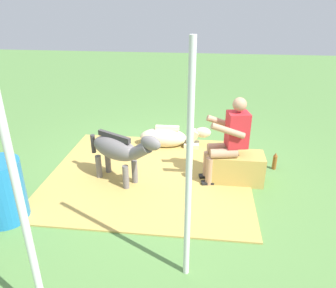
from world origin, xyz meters
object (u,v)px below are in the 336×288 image
Objects in this scene: soda_bottle at (275,161)px; tent_pole_mid at (22,212)px; person_seated at (229,137)px; pony_standing at (119,150)px; water_barrel at (1,191)px; hay_bale at (237,168)px; tent_pole_left at (189,173)px; pony_lying at (168,137)px.

tent_pole_mid is at bearing 51.39° from soda_bottle.
person_seated is 1.62m from pony_standing.
soda_bottle is at bearing -154.47° from water_barrel.
person_seated is 1.12m from soda_bottle.
tent_pole_mid reaches higher than hay_bale.
tent_pole_left reaches higher than person_seated.
tent_pole_mid is at bearing 130.89° from water_barrel.
pony_standing is 0.52× the size of tent_pole_left.
pony_lying is (1.03, -1.15, -0.55)m from person_seated.
pony_standing is at bearing 8.30° from person_seated.
tent_pole_mid is (1.83, 2.65, 0.96)m from hay_bale.
tent_pole_left is at bearing 99.98° from pony_lying.
pony_standing is at bearing 16.56° from soda_bottle.
tent_pole_mid is (1.67, 2.63, 0.45)m from person_seated.
hay_bale is 0.59× the size of pony_lying.
soda_bottle is 4.07m from water_barrel.
soda_bottle is at bearing -149.31° from person_seated.
soda_bottle is 2.92m from tent_pole_left.
pony_lying is at bearing -126.97° from water_barrel.
soda_bottle is at bearing -128.61° from tent_pole_mid.
person_seated is at bearing 131.68° from pony_lying.
pony_lying is at bearing -99.63° from tent_pole_mid.
hay_bale is at bearing -108.58° from tent_pole_left.
hay_bale reaches higher than pony_lying.
tent_pole_left and tent_pole_mid have the same top height.
person_seated is 4.51× the size of soda_bottle.
pony_lying is 3.27m from tent_pole_left.
pony_standing is 1.51× the size of water_barrel.
tent_pole_left is (-0.54, 3.06, 1.00)m from pony_lying.
pony_lying is at bearing -19.96° from soda_bottle.
person_seated is 1.64m from pony_lying.
person_seated is (0.16, 0.02, 0.51)m from hay_bale.
tent_pole_mid reaches higher than pony_standing.
water_barrel reaches higher than soda_bottle.
tent_pole_mid is at bearing 80.37° from pony_lying.
water_barrel is (2.85, 1.27, -0.33)m from person_seated.
pony_standing is 2.55m from soda_bottle.
tent_pole_mid reaches higher than water_barrel.
water_barrel is at bearing 23.96° from person_seated.
water_barrel is (3.66, 1.75, 0.26)m from soda_bottle.
pony_lying is 0.56× the size of tent_pole_mid.
water_barrel is 1.96m from tent_pole_mid.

